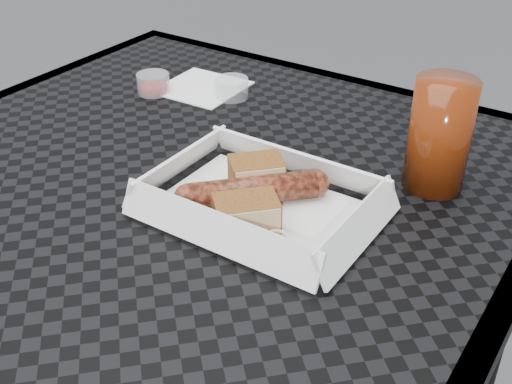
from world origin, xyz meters
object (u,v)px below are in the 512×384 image
Objects in this scene: patio_table at (187,227)px; bratwurst at (253,191)px; food_tray at (261,209)px; drink_glass at (440,135)px.

bratwurst reaches higher than patio_table.
food_tray is 0.22m from drink_glass.
patio_table is at bearing 175.14° from bratwurst.
food_tray is at bearing -13.32° from bratwurst.
drink_glass is at bearing 29.53° from patio_table.
drink_glass is (0.26, 0.15, 0.14)m from patio_table.
bratwurst is 1.03× the size of drink_glass.
bratwurst reaches higher than food_tray.
patio_table is 6.08× the size of drink_glass.
drink_glass is (0.15, 0.15, 0.05)m from bratwurst.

